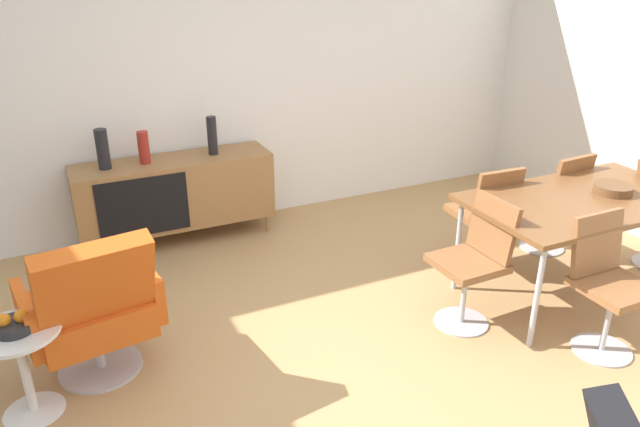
{
  "coord_description": "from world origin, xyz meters",
  "views": [
    {
      "loc": [
        -1.37,
        -2.45,
        2.28
      ],
      "look_at": [
        -0.02,
        0.42,
        0.9
      ],
      "focal_mm": 33.88,
      "sensor_mm": 36.0,
      "label": 1
    }
  ],
  "objects_px": {
    "sideboard": "(175,192)",
    "side_table_round": "(23,362)",
    "dining_table": "(583,203)",
    "dining_chair_back_left": "(485,213)",
    "lounge_chair_red": "(93,306)",
    "vase_ceramic_small": "(103,149)",
    "dining_chair_front_left": "(607,280)",
    "wooden_bowl_on_table": "(613,189)",
    "fruit_bowl": "(14,324)",
    "vase_cobalt": "(144,148)",
    "dining_chair_back_right": "(556,198)",
    "vase_sculptural_dark": "(212,136)",
    "dining_chair_near_window": "(475,258)"
  },
  "relations": [
    {
      "from": "side_table_round",
      "to": "fruit_bowl",
      "type": "distance_m",
      "value": 0.23
    },
    {
      "from": "sideboard",
      "to": "dining_chair_back_left",
      "type": "distance_m",
      "value": 2.51
    },
    {
      "from": "dining_chair_front_left",
      "to": "wooden_bowl_on_table",
      "type": "bearing_deg",
      "value": 42.35
    },
    {
      "from": "dining_table",
      "to": "fruit_bowl",
      "type": "xyz_separation_m",
      "value": [
        -3.56,
        0.29,
        -0.14
      ]
    },
    {
      "from": "lounge_chair_red",
      "to": "dining_chair_near_window",
      "type": "bearing_deg",
      "value": -11.19
    },
    {
      "from": "wooden_bowl_on_table",
      "to": "dining_chair_front_left",
      "type": "bearing_deg",
      "value": -137.65
    },
    {
      "from": "dining_chair_near_window",
      "to": "fruit_bowl",
      "type": "distance_m",
      "value": 2.69
    },
    {
      "from": "dining_chair_back_left",
      "to": "side_table_round",
      "type": "xyz_separation_m",
      "value": [
        -3.21,
        -0.27,
        -0.15
      ]
    },
    {
      "from": "dining_chair_front_left",
      "to": "lounge_chair_red",
      "type": "relative_size",
      "value": 0.9
    },
    {
      "from": "dining_chair_near_window",
      "to": "side_table_round",
      "type": "distance_m",
      "value": 2.69
    },
    {
      "from": "dining_table",
      "to": "lounge_chair_red",
      "type": "height_order",
      "value": "lounge_chair_red"
    },
    {
      "from": "dining_table",
      "to": "dining_chair_back_right",
      "type": "relative_size",
      "value": 1.87
    },
    {
      "from": "lounge_chair_red",
      "to": "side_table_round",
      "type": "relative_size",
      "value": 1.82
    },
    {
      "from": "vase_cobalt",
      "to": "dining_chair_back_right",
      "type": "height_order",
      "value": "vase_cobalt"
    },
    {
      "from": "vase_cobalt",
      "to": "wooden_bowl_on_table",
      "type": "distance_m",
      "value": 3.5
    },
    {
      "from": "lounge_chair_red",
      "to": "sideboard",
      "type": "bearing_deg",
      "value": 62.98
    },
    {
      "from": "dining_chair_back_left",
      "to": "lounge_chair_red",
      "type": "bearing_deg",
      "value": -177.89
    },
    {
      "from": "vase_ceramic_small",
      "to": "side_table_round",
      "type": "relative_size",
      "value": 0.61
    },
    {
      "from": "dining_table",
      "to": "side_table_round",
      "type": "bearing_deg",
      "value": 175.31
    },
    {
      "from": "dining_chair_front_left",
      "to": "side_table_round",
      "type": "distance_m",
      "value": 3.33
    },
    {
      "from": "vase_cobalt",
      "to": "dining_chair_back_right",
      "type": "relative_size",
      "value": 0.3
    },
    {
      "from": "wooden_bowl_on_table",
      "to": "lounge_chair_red",
      "type": "height_order",
      "value": "lounge_chair_red"
    },
    {
      "from": "vase_cobalt",
      "to": "fruit_bowl",
      "type": "relative_size",
      "value": 1.3
    },
    {
      "from": "vase_ceramic_small",
      "to": "dining_chair_back_right",
      "type": "height_order",
      "value": "vase_ceramic_small"
    },
    {
      "from": "vase_cobalt",
      "to": "dining_table",
      "type": "bearing_deg",
      "value": -38.87
    },
    {
      "from": "dining_chair_near_window",
      "to": "lounge_chair_red",
      "type": "relative_size",
      "value": 0.9
    },
    {
      "from": "vase_sculptural_dark",
      "to": "fruit_bowl",
      "type": "distance_m",
      "value": 2.38
    },
    {
      "from": "lounge_chair_red",
      "to": "fruit_bowl",
      "type": "distance_m",
      "value": 0.42
    },
    {
      "from": "sideboard",
      "to": "side_table_round",
      "type": "distance_m",
      "value": 2.15
    },
    {
      "from": "vase_sculptural_dark",
      "to": "dining_chair_near_window",
      "type": "bearing_deg",
      "value": -61.58
    },
    {
      "from": "dining_chair_near_window",
      "to": "fruit_bowl",
      "type": "height_order",
      "value": "dining_chair_near_window"
    },
    {
      "from": "vase_ceramic_small",
      "to": "side_table_round",
      "type": "distance_m",
      "value": 1.98
    },
    {
      "from": "dining_table",
      "to": "wooden_bowl_on_table",
      "type": "bearing_deg",
      "value": -4.29
    },
    {
      "from": "sideboard",
      "to": "side_table_round",
      "type": "xyz_separation_m",
      "value": [
        -1.2,
        -1.77,
        -0.12
      ]
    },
    {
      "from": "vase_cobalt",
      "to": "vase_sculptural_dark",
      "type": "bearing_deg",
      "value": 0.0
    },
    {
      "from": "dining_table",
      "to": "side_table_round",
      "type": "xyz_separation_m",
      "value": [
        -3.56,
        0.29,
        -0.38
      ]
    },
    {
      "from": "side_table_round",
      "to": "wooden_bowl_on_table",
      "type": "bearing_deg",
      "value": -4.67
    },
    {
      "from": "dining_chair_back_left",
      "to": "dining_chair_back_right",
      "type": "relative_size",
      "value": 1.0
    },
    {
      "from": "fruit_bowl",
      "to": "wooden_bowl_on_table",
      "type": "bearing_deg",
      "value": -4.68
    },
    {
      "from": "dining_chair_near_window",
      "to": "dining_chair_back_right",
      "type": "height_order",
      "value": "same"
    },
    {
      "from": "vase_sculptural_dark",
      "to": "lounge_chair_red",
      "type": "distance_m",
      "value": 2.04
    },
    {
      "from": "sideboard",
      "to": "vase_sculptural_dark",
      "type": "distance_m",
      "value": 0.56
    },
    {
      "from": "dining_table",
      "to": "lounge_chair_red",
      "type": "bearing_deg",
      "value": 171.86
    },
    {
      "from": "sideboard",
      "to": "dining_chair_front_left",
      "type": "distance_m",
      "value": 3.3
    },
    {
      "from": "wooden_bowl_on_table",
      "to": "dining_chair_front_left",
      "type": "xyz_separation_m",
      "value": [
        -0.59,
        -0.54,
        -0.3
      ]
    },
    {
      "from": "sideboard",
      "to": "lounge_chair_red",
      "type": "bearing_deg",
      "value": -117.02
    },
    {
      "from": "sideboard",
      "to": "wooden_bowl_on_table",
      "type": "bearing_deg",
      "value": -38.73
    },
    {
      "from": "dining_table",
      "to": "dining_chair_front_left",
      "type": "relative_size",
      "value": 1.87
    },
    {
      "from": "dining_table",
      "to": "lounge_chair_red",
      "type": "relative_size",
      "value": 1.69
    },
    {
      "from": "vase_ceramic_small",
      "to": "dining_chair_back_right",
      "type": "bearing_deg",
      "value": -25.06
    }
  ]
}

